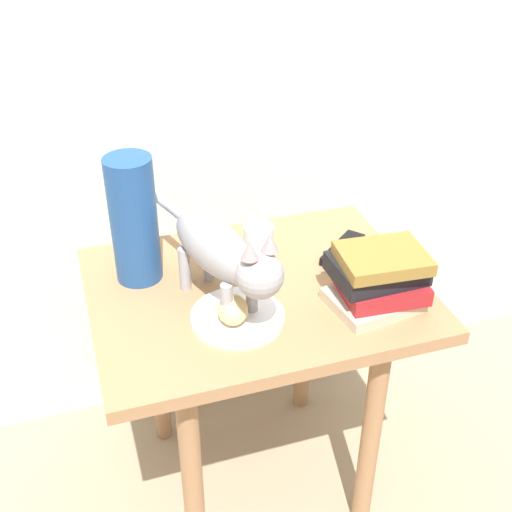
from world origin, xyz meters
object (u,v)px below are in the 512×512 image
candle_jar (258,244)px  tv_remote (343,249)px  bread_roll (233,310)px  book_stack (378,277)px  plate (238,317)px  side_table (256,323)px  green_vase (134,220)px  cat (223,253)px

candle_jar → tv_remote: bearing=-11.4°
bread_roll → book_stack: book_stack is taller
plate → candle_jar: size_ratio=2.23×
side_table → book_stack: (0.22, -0.13, 0.16)m
bread_roll → candle_jar: (0.12, 0.22, -0.00)m
green_vase → candle_jar: size_ratio=3.34×
tv_remote → candle_jar: bearing=128.6°
plate → tv_remote: 0.35m
book_stack → tv_remote: bearing=86.3°
side_table → green_vase: (-0.23, 0.12, 0.24)m
book_stack → cat: bearing=165.2°
side_table → bread_roll: bearing=-127.0°
green_vase → tv_remote: size_ratio=1.89×
book_stack → bread_roll: bearing=176.7°
side_table → tv_remote: 0.27m
book_stack → green_vase: green_vase is taller
plate → cat: size_ratio=0.41×
plate → cat: (-0.01, 0.05, 0.13)m
green_vase → tv_remote: 0.49m
side_table → plate: (-0.07, -0.10, 0.11)m
bread_roll → side_table: bearing=53.0°
book_stack → plate: bearing=173.7°
tv_remote → bread_roll: bearing=169.5°
side_table → bread_roll: 0.19m
side_table → candle_jar: bearing=69.4°
book_stack → candle_jar: 0.30m
side_table → plate: plate is taller
bread_roll → candle_jar: bearing=60.4°
candle_jar → green_vase: bearing=177.7°
candle_jar → tv_remote: size_ratio=0.57×
plate → side_table: bearing=54.2°
tv_remote → cat: bearing=160.1°
book_stack → tv_remote: 0.20m
green_vase → candle_jar: green_vase is taller
plate → bread_roll: bearing=-133.9°
side_table → candle_jar: candle_jar is taller
green_vase → candle_jar: bearing=-2.3°
plate → cat: 0.14m
green_vase → tv_remote: (0.46, -0.05, -0.13)m
bread_roll → cat: 0.11m
book_stack → green_vase: (-0.45, 0.25, 0.08)m
side_table → book_stack: 0.30m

